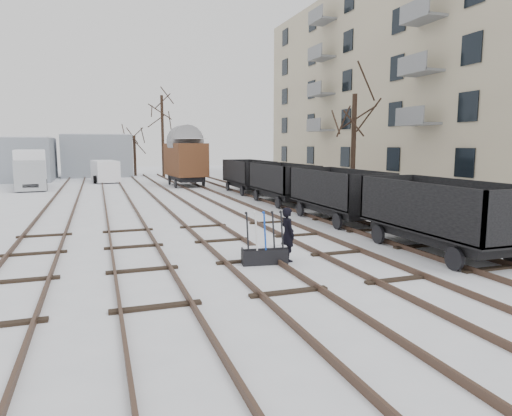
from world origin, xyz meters
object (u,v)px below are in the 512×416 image
(freight_wagon_a, at_px, (440,226))
(box_van_wagon, at_px, (185,159))
(worker, at_px, (288,234))
(ground_frame, at_px, (265,254))
(panel_van, at_px, (105,171))
(lorry, at_px, (30,169))

(freight_wagon_a, relative_size, box_van_wagon, 1.06)
(worker, relative_size, freight_wagon_a, 0.29)
(freight_wagon_a, height_order, box_van_wagon, box_van_wagon)
(ground_frame, relative_size, panel_van, 0.32)
(box_van_wagon, relative_size, panel_van, 1.13)
(lorry, bearing_deg, panel_van, 34.32)
(worker, xyz_separation_m, panel_van, (-4.53, 31.51, 0.22))
(ground_frame, relative_size, freight_wagon_a, 0.27)
(box_van_wagon, bearing_deg, ground_frame, -100.57)
(worker, bearing_deg, freight_wagon_a, -103.59)
(worker, relative_size, box_van_wagon, 0.30)
(ground_frame, relative_size, box_van_wagon, 0.28)
(lorry, relative_size, panel_van, 1.45)
(box_van_wagon, height_order, lorry, box_van_wagon)
(worker, height_order, panel_van, panel_van)
(ground_frame, height_order, box_van_wagon, box_van_wagon)
(worker, distance_m, box_van_wagon, 25.40)
(freight_wagon_a, bearing_deg, panel_van, 106.32)
(lorry, bearing_deg, freight_wagon_a, -67.55)
(ground_frame, xyz_separation_m, freight_wagon_a, (5.63, -0.54, 0.59))
(box_van_wagon, bearing_deg, lorry, 167.52)
(box_van_wagon, bearing_deg, worker, -98.91)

